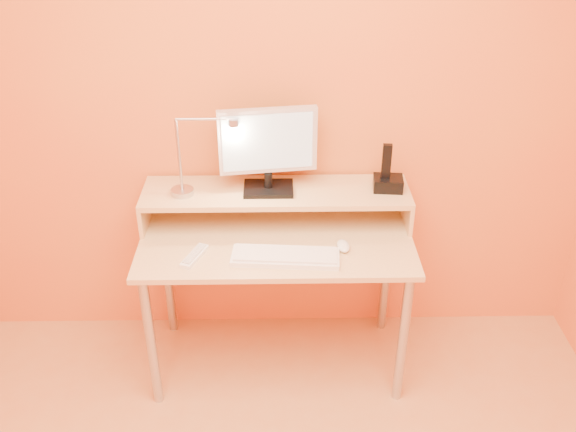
{
  "coord_description": "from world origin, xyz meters",
  "views": [
    {
      "loc": [
        0.01,
        -1.21,
        2.26
      ],
      "look_at": [
        0.05,
        1.13,
        0.86
      ],
      "focal_mm": 40.29,
      "sensor_mm": 36.0,
      "label": 1
    }
  ],
  "objects_px": {
    "phone_dock": "(388,183)",
    "mouse": "(343,246)",
    "keyboard": "(285,257)",
    "lamp_base": "(182,192)",
    "monitor_panel": "(268,141)",
    "remote_control": "(195,256)"
  },
  "relations": [
    {
      "from": "lamp_base",
      "to": "mouse",
      "type": "relative_size",
      "value": 1.06
    },
    {
      "from": "monitor_panel",
      "to": "lamp_base",
      "type": "distance_m",
      "value": 0.44
    },
    {
      "from": "lamp_base",
      "to": "remote_control",
      "type": "relative_size",
      "value": 0.57
    },
    {
      "from": "lamp_base",
      "to": "phone_dock",
      "type": "height_order",
      "value": "phone_dock"
    },
    {
      "from": "keyboard",
      "to": "remote_control",
      "type": "bearing_deg",
      "value": -178.0
    },
    {
      "from": "phone_dock",
      "to": "remote_control",
      "type": "bearing_deg",
      "value": -155.42
    },
    {
      "from": "monitor_panel",
      "to": "remote_control",
      "type": "bearing_deg",
      "value": -142.96
    },
    {
      "from": "mouse",
      "to": "remote_control",
      "type": "height_order",
      "value": "mouse"
    },
    {
      "from": "phone_dock",
      "to": "keyboard",
      "type": "bearing_deg",
      "value": -140.69
    },
    {
      "from": "lamp_base",
      "to": "mouse",
      "type": "distance_m",
      "value": 0.75
    },
    {
      "from": "mouse",
      "to": "remote_control",
      "type": "distance_m",
      "value": 0.63
    },
    {
      "from": "monitor_panel",
      "to": "remote_control",
      "type": "height_order",
      "value": "monitor_panel"
    },
    {
      "from": "mouse",
      "to": "lamp_base",
      "type": "bearing_deg",
      "value": 157.4
    },
    {
      "from": "remote_control",
      "to": "monitor_panel",
      "type": "bearing_deg",
      "value": 66.99
    },
    {
      "from": "monitor_panel",
      "to": "keyboard",
      "type": "xyz_separation_m",
      "value": [
        0.07,
        -0.32,
        -0.39
      ]
    },
    {
      "from": "phone_dock",
      "to": "mouse",
      "type": "distance_m",
      "value": 0.37
    },
    {
      "from": "monitor_panel",
      "to": "lamp_base",
      "type": "relative_size",
      "value": 4.27
    },
    {
      "from": "keyboard",
      "to": "mouse",
      "type": "bearing_deg",
      "value": 21.06
    },
    {
      "from": "monitor_panel",
      "to": "mouse",
      "type": "distance_m",
      "value": 0.56
    },
    {
      "from": "phone_dock",
      "to": "keyboard",
      "type": "height_order",
      "value": "phone_dock"
    },
    {
      "from": "phone_dock",
      "to": "lamp_base",
      "type": "bearing_deg",
      "value": -172.88
    },
    {
      "from": "mouse",
      "to": "keyboard",
      "type": "bearing_deg",
      "value": -169.42
    }
  ]
}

